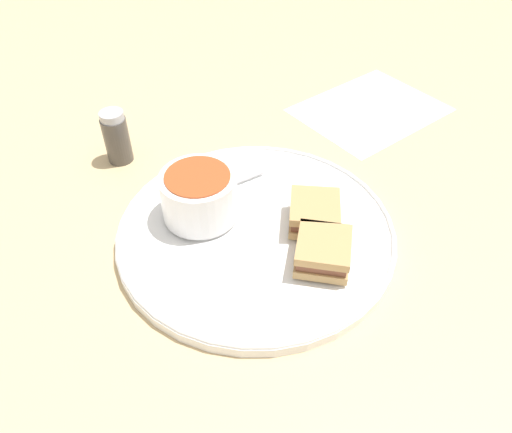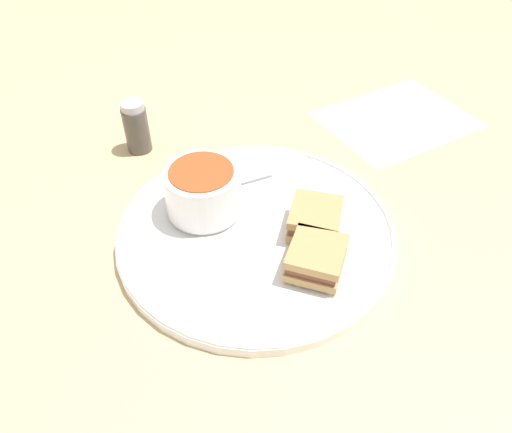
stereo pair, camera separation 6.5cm
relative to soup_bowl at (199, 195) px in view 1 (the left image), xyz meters
name	(u,v)px [view 1 (the left image)]	position (x,y,z in m)	size (l,w,h in m)	color
ground_plane	(256,236)	(-0.08, -0.01, -0.05)	(2.40, 2.40, 0.00)	#D1B27F
plate	(256,231)	(-0.08, -0.01, -0.04)	(0.37, 0.37, 0.02)	white
soup_bowl	(199,195)	(0.00, 0.00, 0.00)	(0.10, 0.10, 0.07)	white
spoon	(218,188)	(0.01, -0.05, -0.03)	(0.07, 0.09, 0.01)	silver
sandwich_half_near	(323,251)	(-0.18, 0.00, -0.02)	(0.08, 0.09, 0.03)	tan
sandwich_half_far	(314,213)	(-0.14, -0.06, -0.02)	(0.09, 0.09, 0.03)	tan
salt_shaker	(116,137)	(0.19, -0.07, -0.01)	(0.04, 0.04, 0.09)	#4C4742
menu_sheet	(370,110)	(-0.11, -0.40, -0.05)	(0.28, 0.31, 0.00)	white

